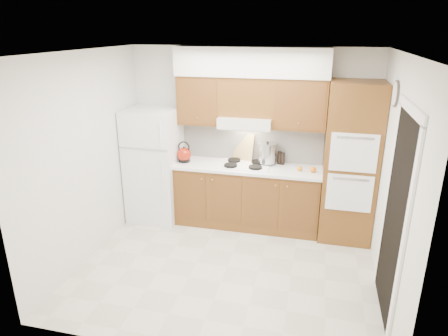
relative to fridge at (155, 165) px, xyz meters
name	(u,v)px	position (x,y,z in m)	size (l,w,h in m)	color
floor	(227,266)	(1.41, -1.14, -0.86)	(3.60, 3.60, 0.00)	beige
ceiling	(228,52)	(1.41, -1.14, 1.74)	(3.60, 3.60, 0.00)	white
wall_back	(250,137)	(1.41, 0.36, 0.44)	(3.60, 0.02, 2.60)	silver
wall_left	(87,158)	(-0.40, -1.14, 0.44)	(0.02, 3.00, 2.60)	silver
wall_right	(394,183)	(3.21, -1.14, 0.44)	(0.02, 3.00, 2.60)	silver
fridge	(155,165)	(0.00, 0.00, 0.00)	(0.75, 0.72, 1.72)	white
base_cabinets	(247,197)	(1.43, 0.06, -0.41)	(2.11, 0.60, 0.90)	brown
countertop	(248,167)	(1.43, 0.05, 0.06)	(2.13, 0.62, 0.04)	white
backsplash	(251,142)	(1.43, 0.34, 0.36)	(2.11, 0.03, 0.56)	white
oven_cabinet	(350,163)	(2.85, 0.03, 0.24)	(0.70, 0.65, 2.20)	brown
upper_cab_left	(200,100)	(0.69, 0.19, 0.99)	(0.63, 0.33, 0.70)	brown
upper_cab_right	(300,104)	(2.12, 0.19, 0.99)	(0.73, 0.33, 0.70)	brown
range_hood	(246,122)	(1.38, 0.13, 0.71)	(0.75, 0.45, 0.15)	silver
upper_cab_over_hood	(247,96)	(1.38, 0.19, 1.06)	(0.75, 0.33, 0.55)	brown
soffit	(251,62)	(1.43, 0.18, 1.54)	(2.13, 0.36, 0.40)	silver
cooktop	(244,165)	(1.38, 0.07, 0.09)	(0.74, 0.50, 0.01)	white
doorway	(395,219)	(3.19, -1.49, 0.19)	(0.02, 0.90, 2.10)	black
wall_clock	(396,94)	(3.19, -0.59, 1.29)	(0.30, 0.30, 0.02)	#3F3833
kettle	(184,155)	(0.47, 0.01, 0.20)	(0.21, 0.21, 0.21)	maroon
cutting_board	(244,147)	(1.32, 0.31, 0.28)	(0.31, 0.02, 0.42)	tan
stock_pot	(267,153)	(1.69, 0.21, 0.25)	(0.27, 0.27, 0.28)	#B1B1B6
condiment_a	(270,157)	(1.73, 0.25, 0.18)	(0.06, 0.06, 0.20)	black
condiment_b	(279,158)	(1.87, 0.25, 0.18)	(0.06, 0.06, 0.19)	black
condiment_c	(283,159)	(1.91, 0.24, 0.17)	(0.06, 0.06, 0.18)	black
orange_near	(313,170)	(2.36, 0.00, 0.12)	(0.09, 0.09, 0.09)	orange
orange_far	(299,169)	(2.18, 0.01, 0.12)	(0.07, 0.07, 0.07)	#FDA10D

